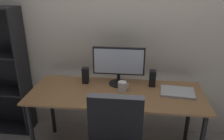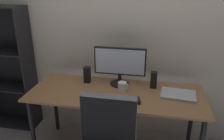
% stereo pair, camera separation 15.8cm
% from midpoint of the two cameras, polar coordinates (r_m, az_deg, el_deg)
% --- Properties ---
extents(back_wall, '(6.40, 0.10, 2.60)m').
position_cam_midpoint_polar(back_wall, '(2.50, 0.39, 11.23)').
color(back_wall, beige).
rests_on(back_wall, ground).
extents(desk, '(1.70, 0.66, 0.74)m').
position_cam_midpoint_polar(desk, '(2.25, -1.00, -7.54)').
color(desk, olive).
rests_on(desk, ground).
extents(monitor, '(0.53, 0.20, 0.40)m').
position_cam_midpoint_polar(monitor, '(2.29, -0.28, 1.63)').
color(monitor, black).
rests_on(monitor, desk).
extents(keyboard, '(0.29, 0.12, 0.02)m').
position_cam_midpoint_polar(keyboard, '(2.06, -1.05, -7.57)').
color(keyboard, '#B7BABC').
rests_on(keyboard, desk).
extents(mouse, '(0.07, 0.10, 0.03)m').
position_cam_midpoint_polar(mouse, '(2.05, 4.55, -7.51)').
color(mouse, black).
rests_on(mouse, desk).
extents(coffee_mug, '(0.10, 0.09, 0.10)m').
position_cam_midpoint_polar(coffee_mug, '(2.21, 0.61, -4.20)').
color(coffee_mug, white).
rests_on(coffee_mug, desk).
extents(laptop, '(0.34, 0.26, 0.02)m').
position_cam_midpoint_polar(laptop, '(2.26, 14.37, -5.48)').
color(laptop, '#B7BABC').
rests_on(laptop, desk).
extents(speaker_left, '(0.06, 0.07, 0.17)m').
position_cam_midpoint_polar(speaker_left, '(2.40, -8.63, -1.39)').
color(speaker_left, black).
rests_on(speaker_left, desk).
extents(speaker_right, '(0.06, 0.07, 0.17)m').
position_cam_midpoint_polar(speaker_right, '(2.32, 8.31, -2.15)').
color(speaker_right, black).
rests_on(speaker_right, desk).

